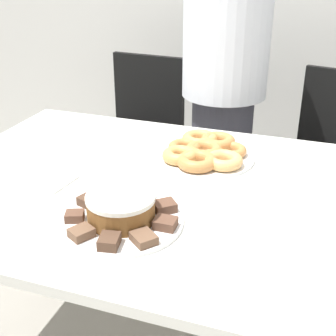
% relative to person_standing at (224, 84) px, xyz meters
% --- Properties ---
extents(table, '(1.51, 1.03, 0.74)m').
position_rel_person_standing_xyz_m(table, '(0.02, -0.81, -0.19)').
color(table, silver).
rests_on(table, ground_plane).
extents(person_standing, '(0.37, 0.37, 1.61)m').
position_rel_person_standing_xyz_m(person_standing, '(0.00, 0.00, 0.00)').
color(person_standing, '#383842').
rests_on(person_standing, ground_plane).
extents(office_chair_left, '(0.47, 0.47, 0.89)m').
position_rel_person_standing_xyz_m(office_chair_left, '(-0.47, 0.11, -0.42)').
color(office_chair_left, black).
rests_on(office_chair_left, ground_plane).
extents(office_chair_right, '(0.53, 0.53, 0.89)m').
position_rel_person_standing_xyz_m(office_chair_right, '(0.49, 0.11, -0.42)').
color(office_chair_right, black).
rests_on(office_chair_right, ground_plane).
extents(plate_cake, '(0.33, 0.33, 0.01)m').
position_rel_person_standing_xyz_m(plate_cake, '(-0.03, -1.04, -0.10)').
color(plate_cake, white).
rests_on(plate_cake, table).
extents(plate_donuts, '(0.34, 0.34, 0.01)m').
position_rel_person_standing_xyz_m(plate_donuts, '(0.06, -0.57, -0.10)').
color(plate_donuts, white).
rests_on(plate_donuts, table).
extents(frosted_cake, '(0.18, 0.18, 0.07)m').
position_rel_person_standing_xyz_m(frosted_cake, '(-0.03, -1.04, -0.06)').
color(frosted_cake, brown).
rests_on(frosted_cake, plate_cake).
extents(lamington_0, '(0.07, 0.06, 0.02)m').
position_rel_person_standing_xyz_m(lamington_0, '(-0.14, -1.00, -0.08)').
color(lamington_0, '#513828').
rests_on(lamington_0, plate_cake).
extents(lamington_1, '(0.06, 0.05, 0.02)m').
position_rel_person_standing_xyz_m(lamington_1, '(-0.14, -1.08, -0.08)').
color(lamington_1, brown).
rests_on(lamington_1, plate_cake).
extents(lamington_2, '(0.07, 0.07, 0.02)m').
position_rel_person_standing_xyz_m(lamington_2, '(-0.09, -1.14, -0.08)').
color(lamington_2, brown).
rests_on(lamington_2, plate_cake).
extents(lamington_3, '(0.06, 0.06, 0.03)m').
position_rel_person_standing_xyz_m(lamington_3, '(-0.01, -1.16, -0.08)').
color(lamington_3, '#513828').
rests_on(lamington_3, plate_cake).
extents(lamington_4, '(0.08, 0.08, 0.02)m').
position_rel_person_standing_xyz_m(lamington_4, '(0.06, -1.11, -0.08)').
color(lamington_4, brown).
rests_on(lamington_4, plate_cake).
extents(lamington_5, '(0.06, 0.05, 0.02)m').
position_rel_person_standing_xyz_m(lamington_5, '(0.09, -1.03, -0.08)').
color(lamington_5, brown).
rests_on(lamington_5, plate_cake).
extents(lamington_6, '(0.08, 0.07, 0.03)m').
position_rel_person_standing_xyz_m(lamington_6, '(0.06, -0.96, -0.08)').
color(lamington_6, brown).
rests_on(lamington_6, plate_cake).
extents(lamington_7, '(0.05, 0.05, 0.02)m').
position_rel_person_standing_xyz_m(lamington_7, '(-0.01, -0.92, -0.08)').
color(lamington_7, brown).
rests_on(lamington_7, plate_cake).
extents(lamington_8, '(0.07, 0.07, 0.03)m').
position_rel_person_standing_xyz_m(lamington_8, '(-0.09, -0.93, -0.08)').
color(lamington_8, '#513828').
rests_on(lamington_8, plate_cake).
extents(donut_0, '(0.13, 0.13, 0.04)m').
position_rel_person_standing_xyz_m(donut_0, '(0.06, -0.57, -0.08)').
color(donut_0, '#C68447').
rests_on(donut_0, plate_donuts).
extents(donut_1, '(0.12, 0.12, 0.04)m').
position_rel_person_standing_xyz_m(donut_1, '(0.15, -0.63, -0.08)').
color(donut_1, '#E5AD66').
rests_on(donut_1, plate_donuts).
extents(donut_2, '(0.11, 0.11, 0.03)m').
position_rel_person_standing_xyz_m(donut_2, '(0.15, -0.54, -0.08)').
color(donut_2, '#C68447').
rests_on(donut_2, plate_donuts).
extents(donut_3, '(0.12, 0.12, 0.04)m').
position_rel_person_standing_xyz_m(donut_3, '(0.09, -0.48, -0.07)').
color(donut_3, '#C68447').
rests_on(donut_3, plate_donuts).
extents(donut_4, '(0.13, 0.13, 0.04)m').
position_rel_person_standing_xyz_m(donut_4, '(0.02, -0.48, -0.08)').
color(donut_4, tan).
rests_on(donut_4, plate_donuts).
extents(donut_5, '(0.11, 0.11, 0.03)m').
position_rel_person_standing_xyz_m(donut_5, '(-0.01, -0.56, -0.08)').
color(donut_5, '#C68447').
rests_on(donut_5, plate_donuts).
extents(donut_6, '(0.12, 0.12, 0.04)m').
position_rel_person_standing_xyz_m(donut_6, '(0.00, -0.64, -0.07)').
color(donut_6, tan).
rests_on(donut_6, plate_donuts).
extents(donut_7, '(0.13, 0.13, 0.04)m').
position_rel_person_standing_xyz_m(donut_7, '(0.07, -0.67, -0.07)').
color(donut_7, '#C68447').
rests_on(donut_7, plate_donuts).
extents(napkin, '(0.17, 0.14, 0.01)m').
position_rel_person_standing_xyz_m(napkin, '(-0.35, -0.89, -0.10)').
color(napkin, white).
rests_on(napkin, table).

